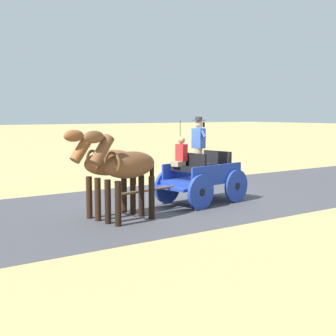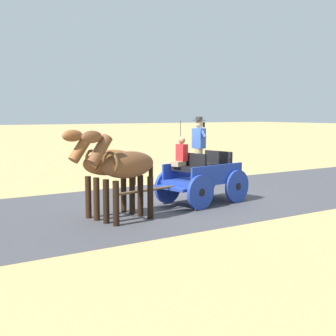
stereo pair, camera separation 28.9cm
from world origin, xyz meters
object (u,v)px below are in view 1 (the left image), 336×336
at_px(traffic_cone, 202,175).
at_px(horse_near_side, 126,167).
at_px(horse_drawn_carriage, 200,175).
at_px(horse_off_side, 107,165).

bearing_deg(traffic_cone, horse_near_side, 126.55).
relative_size(horse_drawn_carriage, horse_near_side, 2.04).
xyz_separation_m(horse_drawn_carriage, horse_near_side, (-0.87, 2.93, 0.51)).
bearing_deg(horse_off_side, traffic_cone, -59.14).
distance_m(horse_drawn_carriage, horse_near_side, 3.09).
height_order(horse_near_side, horse_off_side, same).
bearing_deg(horse_near_side, horse_off_side, 9.55).
distance_m(horse_off_side, traffic_cone, 6.81).
bearing_deg(horse_drawn_carriage, horse_near_side, 106.56).
bearing_deg(horse_near_side, traffic_cone, -53.45).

